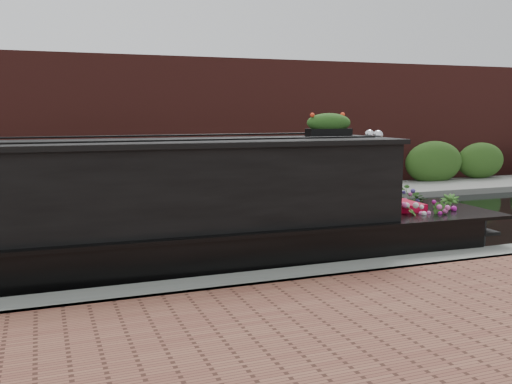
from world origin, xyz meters
name	(u,v)px	position (x,y,z in m)	size (l,w,h in m)	color
ground	(212,240)	(0.00, 0.00, 0.00)	(80.00, 80.00, 0.00)	black
near_bank_coping	(282,293)	(0.00, -3.30, 0.00)	(40.00, 0.60, 0.50)	slate
far_bank_path	(165,206)	(0.00, 4.20, 0.00)	(40.00, 2.40, 0.34)	slate
far_hedge	(158,201)	(0.00, 5.10, 0.00)	(40.00, 1.10, 2.80)	#2C521B
far_brick_wall	(145,191)	(0.00, 7.20, 0.00)	(40.00, 1.00, 8.00)	#54211C
narrowboat	(148,225)	(-1.52, -1.92, 0.76)	(10.98, 2.27, 2.57)	black
rope_fender	(467,235)	(4.25, -1.92, 0.17)	(0.34, 0.34, 0.35)	brown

